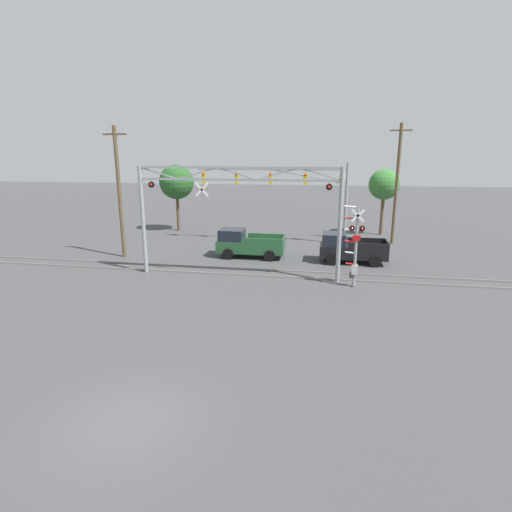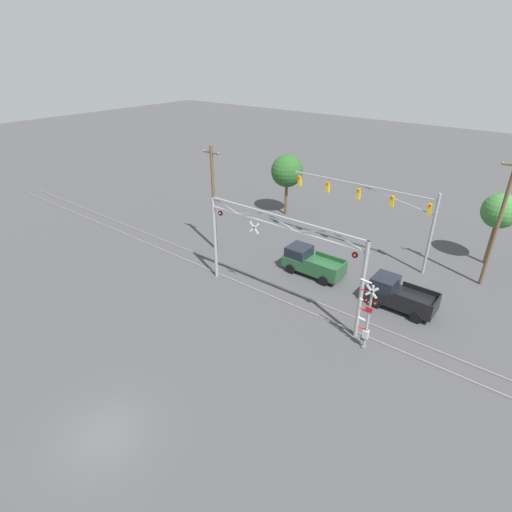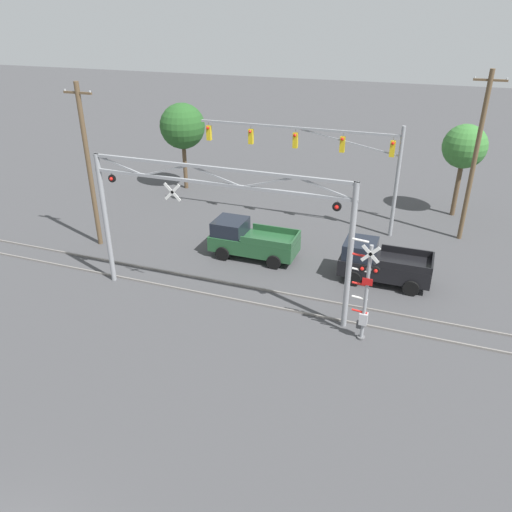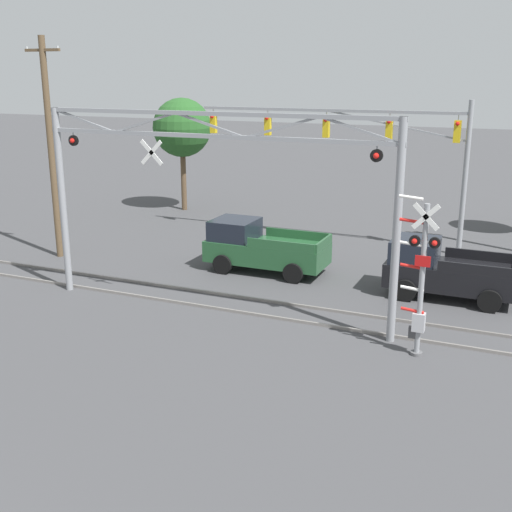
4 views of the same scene
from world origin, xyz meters
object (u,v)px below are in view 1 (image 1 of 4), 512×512
crossing_signal_mast (355,251)px  utility_pole_left (119,192)px  pickup_truck_lead (247,244)px  background_tree_far_left_verge (384,185)px  background_tree_beyond_span (177,182)px  traffic_signal_span (299,186)px  pickup_truck_following (349,249)px  crossing_gantry (237,204)px  utility_pole_right (397,183)px

crossing_signal_mast → utility_pole_left: bearing=165.4°
crossing_signal_mast → utility_pole_left: utility_pole_left is taller
pickup_truck_lead → crossing_signal_mast: bearing=-38.4°
background_tree_far_left_verge → background_tree_beyond_span: bearing=-176.5°
traffic_signal_span → utility_pole_left: bearing=-149.6°
crossing_signal_mast → pickup_truck_following: 5.77m
crossing_gantry → pickup_truck_lead: size_ratio=2.52×
utility_pole_left → utility_pole_right: 22.68m
traffic_signal_span → utility_pole_right: utility_pole_right is taller
pickup_truck_following → pickup_truck_lead: bearing=177.5°
pickup_truck_following → background_tree_far_left_verge: (3.60, 11.40, 3.82)m
crossing_signal_mast → background_tree_beyond_span: (-16.82, 15.82, 2.79)m
utility_pole_right → background_tree_beyond_span: utility_pole_right is taller
crossing_gantry → background_tree_far_left_verge: size_ratio=2.01×
utility_pole_right → background_tree_far_left_verge: utility_pole_right is taller
traffic_signal_span → background_tree_beyond_span: bearing=162.6°
crossing_gantry → background_tree_beyond_span: crossing_gantry is taller
pickup_truck_following → background_tree_beyond_span: bearing=148.9°
crossing_gantry → crossing_signal_mast: 7.63m
crossing_gantry → utility_pole_left: size_ratio=1.32×
traffic_signal_span → utility_pole_left: (-12.75, -7.47, -0.08)m
utility_pole_left → utility_pole_right: utility_pole_right is taller
pickup_truck_lead → background_tree_beyond_span: bearing=133.3°
crossing_gantry → utility_pole_left: utility_pole_left is taller
traffic_signal_span → pickup_truck_lead: size_ratio=2.61×
crossing_signal_mast → utility_pole_left: (-16.90, 4.39, 2.81)m
utility_pole_right → background_tree_far_left_verge: size_ratio=1.60×
crossing_signal_mast → traffic_signal_span: traffic_signal_span is taller
crossing_gantry → pickup_truck_lead: 6.40m
pickup_truck_lead → background_tree_beyond_span: (-9.26, 9.83, 3.93)m
crossing_gantry → crossing_signal_mast: bearing=-6.0°
pickup_truck_following → background_tree_far_left_verge: bearing=72.5°
crossing_gantry → utility_pole_left: bearing=159.5°
background_tree_beyond_span → background_tree_far_left_verge: size_ratio=1.06×
crossing_gantry → background_tree_beyond_span: bearing=122.7°
utility_pole_left → utility_pole_right: (21.00, 8.57, 0.28)m
traffic_signal_span → background_tree_far_left_verge: 9.35m
background_tree_beyond_span → pickup_truck_following: bearing=-31.1°
utility_pole_right → utility_pole_left: bearing=-157.8°
crossing_gantry → traffic_signal_span: (3.02, 11.11, 0.37)m
traffic_signal_span → pickup_truck_following: 8.48m
utility_pole_left → background_tree_beyond_span: bearing=89.6°
crossing_gantry → crossing_signal_mast: size_ratio=2.65×
background_tree_beyond_span → crossing_signal_mast: bearing=-43.2°
utility_pole_left → crossing_gantry: bearing=-20.5°
pickup_truck_following → utility_pole_left: bearing=-175.7°
utility_pole_right → background_tree_far_left_verge: (-0.48, 4.10, -0.40)m
pickup_truck_lead → background_tree_far_left_verge: size_ratio=0.80×
crossing_signal_mast → traffic_signal_span: size_ratio=0.36×
background_tree_beyond_span → traffic_signal_span: bearing=-17.4°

